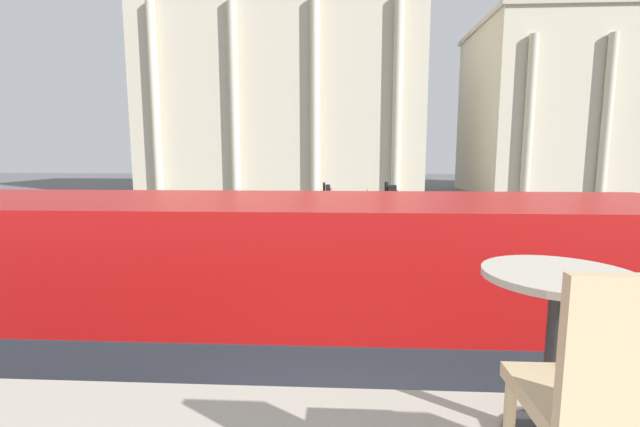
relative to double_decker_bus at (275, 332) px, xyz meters
name	(u,v)px	position (x,y,z in m)	size (l,w,h in m)	color
double_decker_bus	(275,332)	(0.00, 0.00, 0.00)	(10.13, 2.67, 3.94)	black
cafe_dining_table	(556,318)	(1.73, -3.48, 1.59)	(0.60, 0.60, 0.73)	#2D2D30
cafe_chair_0	(609,400)	(1.60, -4.04, 1.57)	(0.40, 0.40, 0.91)	#D1B789
plaza_building_left	(285,93)	(-5.72, 44.68, 9.24)	(29.87, 16.63, 22.93)	beige
plaza_building_right	(598,109)	(30.61, 47.50, 7.51)	(28.69, 16.97, 19.46)	beige
traffic_light_near	(388,224)	(2.23, 7.52, 0.19)	(0.42, 0.24, 3.69)	black
traffic_light_mid	(326,206)	(0.08, 14.75, -0.11)	(0.42, 0.24, 3.21)	black
car_navy	(315,216)	(-0.86, 21.03, -1.53)	(4.20, 1.93, 1.35)	black
pedestrian_blue	(368,198)	(2.92, 28.73, -1.19)	(0.32, 0.32, 1.79)	#282B33
pedestrian_black	(165,230)	(-7.57, 14.38, -1.28)	(0.32, 0.32, 1.65)	#282B33
pedestrian_grey	(214,209)	(-7.36, 21.45, -1.18)	(0.32, 0.32, 1.80)	#282B33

